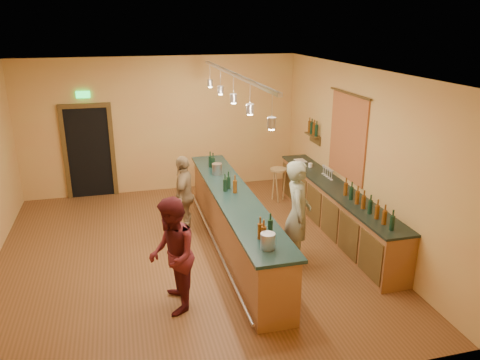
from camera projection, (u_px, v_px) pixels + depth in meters
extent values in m
plane|color=brown|center=(186.00, 254.00, 8.38)|extent=(7.00, 7.00, 0.00)
cube|color=silver|center=(178.00, 72.00, 7.34)|extent=(6.50, 7.00, 0.02)
cube|color=#D28C4E|center=(162.00, 125.00, 11.06)|extent=(6.50, 0.02, 3.20)
cube|color=#D28C4E|center=(231.00, 272.00, 4.66)|extent=(6.50, 0.02, 3.20)
cube|color=#D28C4E|center=(358.00, 155.00, 8.63)|extent=(0.02, 7.00, 3.20)
cube|color=black|center=(89.00, 153.00, 10.82)|extent=(0.95, 0.06, 2.10)
cube|color=#463215|center=(65.00, 155.00, 10.67)|extent=(0.10, 0.08, 2.10)
cube|color=#463215|center=(113.00, 152.00, 10.92)|extent=(0.10, 0.08, 2.10)
cube|color=#463215|center=(84.00, 106.00, 10.44)|extent=(1.15, 0.08, 0.10)
cube|color=#19E54C|center=(83.00, 95.00, 10.35)|extent=(0.30, 0.04, 0.15)
cube|color=#9A331E|center=(348.00, 137.00, 8.91)|extent=(0.03, 1.40, 1.60)
cube|color=#463215|center=(312.00, 135.00, 10.37)|extent=(0.16, 0.55, 0.03)
cube|color=#463215|center=(315.00, 139.00, 10.42)|extent=(0.03, 0.55, 0.18)
cube|color=brown|center=(335.00, 210.00, 9.12)|extent=(0.55, 4.50, 0.90)
cube|color=black|center=(336.00, 188.00, 8.97)|extent=(0.60, 4.55, 0.04)
cylinder|color=silver|center=(310.00, 165.00, 10.14)|extent=(0.09, 0.09, 0.09)
cube|color=silver|center=(300.00, 161.00, 10.60)|extent=(0.22, 0.30, 0.01)
cube|color=brown|center=(234.00, 223.00, 8.43)|extent=(0.60, 5.00, 1.00)
cube|color=#152C2A|center=(234.00, 196.00, 8.26)|extent=(0.70, 5.10, 0.05)
cylinder|color=silver|center=(215.00, 243.00, 8.46)|extent=(0.05, 5.00, 0.05)
cylinder|color=silver|center=(268.00, 241.00, 6.28)|extent=(0.20, 0.20, 0.22)
cylinder|color=silver|center=(217.00, 169.00, 9.30)|extent=(0.20, 0.20, 0.22)
cube|color=silver|center=(233.00, 74.00, 7.57)|extent=(0.06, 4.60, 0.05)
cylinder|color=silver|center=(272.00, 107.00, 5.80)|extent=(0.01, 0.01, 0.35)
cylinder|color=#A5A5AD|center=(272.00, 123.00, 5.87)|extent=(0.11, 0.11, 0.14)
cylinder|color=#FFEABF|center=(272.00, 129.00, 5.89)|extent=(0.08, 0.08, 0.02)
cylinder|color=silver|center=(250.00, 95.00, 6.72)|extent=(0.01, 0.01, 0.35)
cylinder|color=#A5A5AD|center=(250.00, 109.00, 6.78)|extent=(0.11, 0.11, 0.14)
cylinder|color=#FFEABF|center=(250.00, 114.00, 6.81)|extent=(0.08, 0.08, 0.02)
cylinder|color=silver|center=(233.00, 86.00, 7.63)|extent=(0.01, 0.01, 0.35)
cylinder|color=#A5A5AD|center=(234.00, 98.00, 7.70)|extent=(0.11, 0.11, 0.14)
cylinder|color=#FFEABF|center=(234.00, 103.00, 7.72)|extent=(0.08, 0.08, 0.02)
cylinder|color=silver|center=(220.00, 79.00, 8.55)|extent=(0.01, 0.01, 0.35)
cylinder|color=#A5A5AD|center=(221.00, 90.00, 8.61)|extent=(0.11, 0.11, 0.14)
cylinder|color=#FFEABF|center=(221.00, 94.00, 8.64)|extent=(0.08, 0.08, 0.02)
cylinder|color=silver|center=(210.00, 73.00, 9.46)|extent=(0.01, 0.01, 0.35)
cylinder|color=#A5A5AD|center=(210.00, 83.00, 9.53)|extent=(0.11, 0.11, 0.14)
cylinder|color=#FFEABF|center=(210.00, 87.00, 9.55)|extent=(0.08, 0.08, 0.02)
imported|color=gray|center=(298.00, 214.00, 7.76)|extent=(0.64, 0.78, 1.84)
imported|color=#59191E|center=(172.00, 256.00, 6.54)|extent=(0.69, 0.86, 1.70)
imported|color=#997A51|center=(184.00, 195.00, 8.98)|extent=(0.67, 0.99, 1.57)
cylinder|color=olive|center=(279.00, 169.00, 10.59)|extent=(0.38, 0.38, 0.04)
cylinder|color=olive|center=(284.00, 185.00, 10.76)|extent=(0.04, 0.04, 0.73)
cylinder|color=olive|center=(274.00, 184.00, 10.82)|extent=(0.04, 0.04, 0.73)
cylinder|color=olive|center=(277.00, 188.00, 10.59)|extent=(0.04, 0.04, 0.73)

